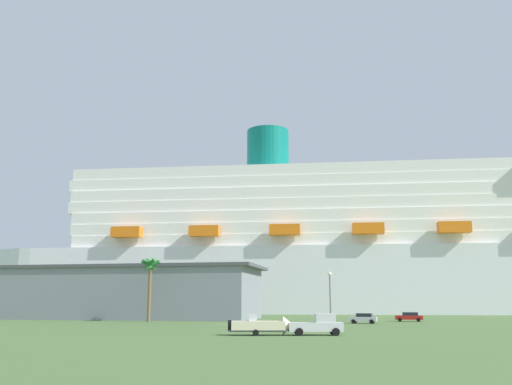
{
  "coord_description": "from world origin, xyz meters",
  "views": [
    {
      "loc": [
        18.26,
        -84.48,
        3.54
      ],
      "look_at": [
        -3.18,
        46.39,
        29.38
      ],
      "focal_mm": 39.01,
      "sensor_mm": 36.0,
      "label": 1
    }
  ],
  "objects_px": {
    "cruise_ship": "(359,253)",
    "small_boat_on_trailer": "(265,326)",
    "palm_tree": "(150,270)",
    "street_lamp": "(330,290)",
    "parked_car_silver_sedan": "(363,318)",
    "pickup_truck": "(318,325)",
    "parked_car_red_hatchback": "(409,317)"
  },
  "relations": [
    {
      "from": "street_lamp",
      "to": "parked_car_red_hatchback",
      "type": "bearing_deg",
      "value": 57.9
    },
    {
      "from": "cruise_ship",
      "to": "parked_car_red_hatchback",
      "type": "xyz_separation_m",
      "value": [
        6.91,
        -62.55,
        -16.1
      ]
    },
    {
      "from": "pickup_truck",
      "to": "palm_tree",
      "type": "distance_m",
      "value": 45.65
    },
    {
      "from": "palm_tree",
      "to": "street_lamp",
      "type": "bearing_deg",
      "value": -21.35
    },
    {
      "from": "pickup_truck",
      "to": "small_boat_on_trailer",
      "type": "relative_size",
      "value": 0.76
    },
    {
      "from": "street_lamp",
      "to": "parked_car_silver_sedan",
      "type": "xyz_separation_m",
      "value": [
        4.78,
        10.78,
        -4.13
      ]
    },
    {
      "from": "parked_car_red_hatchback",
      "to": "palm_tree",
      "type": "bearing_deg",
      "value": -169.44
    },
    {
      "from": "parked_car_silver_sedan",
      "to": "palm_tree",
      "type": "bearing_deg",
      "value": 177.75
    },
    {
      "from": "cruise_ship",
      "to": "palm_tree",
      "type": "bearing_deg",
      "value": -117.66
    },
    {
      "from": "parked_car_silver_sedan",
      "to": "parked_car_red_hatchback",
      "type": "height_order",
      "value": "same"
    },
    {
      "from": "cruise_ship",
      "to": "street_lamp",
      "type": "height_order",
      "value": "cruise_ship"
    },
    {
      "from": "small_boat_on_trailer",
      "to": "street_lamp",
      "type": "xyz_separation_m",
      "value": [
        6.09,
        21.84,
        4.0
      ]
    },
    {
      "from": "palm_tree",
      "to": "parked_car_red_hatchback",
      "type": "bearing_deg",
      "value": 10.56
    },
    {
      "from": "palm_tree",
      "to": "parked_car_red_hatchback",
      "type": "relative_size",
      "value": 2.26
    },
    {
      "from": "cruise_ship",
      "to": "parked_car_silver_sedan",
      "type": "relative_size",
      "value": 49.74
    },
    {
      "from": "palm_tree",
      "to": "parked_car_red_hatchback",
      "type": "xyz_separation_m",
      "value": [
        43.99,
        8.2,
        -7.86
      ]
    },
    {
      "from": "small_boat_on_trailer",
      "to": "parked_car_silver_sedan",
      "type": "relative_size",
      "value": 1.72
    },
    {
      "from": "small_boat_on_trailer",
      "to": "palm_tree",
      "type": "distance_m",
      "value": 42.99
    },
    {
      "from": "street_lamp",
      "to": "parked_car_silver_sedan",
      "type": "distance_m",
      "value": 12.49
    },
    {
      "from": "cruise_ship",
      "to": "small_boat_on_trailer",
      "type": "height_order",
      "value": "cruise_ship"
    },
    {
      "from": "small_boat_on_trailer",
      "to": "palm_tree",
      "type": "bearing_deg",
      "value": 126.42
    },
    {
      "from": "street_lamp",
      "to": "parked_car_silver_sedan",
      "type": "bearing_deg",
      "value": 66.07
    },
    {
      "from": "parked_car_silver_sedan",
      "to": "parked_car_red_hatchback",
      "type": "distance_m",
      "value": 12.52
    },
    {
      "from": "pickup_truck",
      "to": "small_boat_on_trailer",
      "type": "height_order",
      "value": "pickup_truck"
    },
    {
      "from": "cruise_ship",
      "to": "parked_car_silver_sedan",
      "type": "height_order",
      "value": "cruise_ship"
    },
    {
      "from": "cruise_ship",
      "to": "parked_car_silver_sedan",
      "type": "bearing_deg",
      "value": -90.88
    },
    {
      "from": "cruise_ship",
      "to": "parked_car_red_hatchback",
      "type": "relative_size",
      "value": 46.76
    },
    {
      "from": "small_boat_on_trailer",
      "to": "parked_car_red_hatchback",
      "type": "height_order",
      "value": "small_boat_on_trailer"
    },
    {
      "from": "parked_car_red_hatchback",
      "to": "cruise_ship",
      "type": "bearing_deg",
      "value": 96.3
    },
    {
      "from": "pickup_truck",
      "to": "street_lamp",
      "type": "height_order",
      "value": "street_lamp"
    },
    {
      "from": "small_boat_on_trailer",
      "to": "street_lamp",
      "type": "distance_m",
      "value": 23.02
    },
    {
      "from": "parked_car_red_hatchback",
      "to": "street_lamp",
      "type": "bearing_deg",
      "value": -122.1
    }
  ]
}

